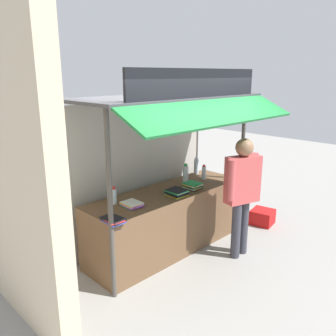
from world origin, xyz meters
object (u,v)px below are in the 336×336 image
Objects in this scene: magazine_stack_far_right at (193,186)px; water_bottle_back_right at (204,173)px; water_bottle_back_left at (114,196)px; banana_bunch_leftmost at (185,126)px; banana_bunch_rightmost at (200,120)px; plastic_crate at (262,217)px; magazine_stack_front_right at (177,192)px; vendor_person at (242,187)px; magazine_stack_mid_left at (113,220)px; water_bottle_far_left at (196,166)px; water_bottle_front_left at (186,174)px; magazine_stack_mid_right at (132,204)px.

water_bottle_back_right is at bearing 20.98° from magazine_stack_far_right.
banana_bunch_leftmost reaches higher than water_bottle_back_left.
banana_bunch_rightmost is 2.52m from plastic_crate.
magazine_stack_front_right is 0.17× the size of vendor_person.
magazine_stack_far_right is at bearing -159.02° from water_bottle_back_right.
water_bottle_back_left is 1.25m from magazine_stack_far_right.
water_bottle_back_left is 1.29m from banana_bunch_leftmost.
magazine_stack_mid_left is at bearing 171.93° from banana_bunch_rightmost.
water_bottle_back_left is at bearing 157.54° from magazine_stack_front_right.
magazine_stack_far_right is at bearing 5.02° from magazine_stack_mid_left.
magazine_stack_far_right is (-0.63, -0.47, -0.09)m from water_bottle_far_left.
magazine_stack_front_right is at bearing 112.34° from banana_bunch_rightmost.
water_bottle_front_left is at bearing 153.85° from plastic_crate.
magazine_stack_far_right is 0.38m from magazine_stack_front_right.
banana_bunch_leftmost is at bearing -36.05° from magazine_stack_mid_right.
water_bottle_front_left is at bearing 55.99° from banana_bunch_rightmost.
water_bottle_front_left is at bearing 113.09° from vendor_person.
water_bottle_back_right is 0.52m from magazine_stack_far_right.
banana_bunch_rightmost is (-0.40, -0.59, 0.93)m from water_bottle_front_left.
magazine_stack_far_right is 1.08× the size of banana_bunch_rightmost.
water_bottle_front_left is 0.84× the size of plastic_crate.
water_bottle_back_left is 1.76m from vendor_person.
plastic_crate is (2.65, -0.69, -0.89)m from water_bottle_back_left.
banana_bunch_rightmost is 0.14× the size of vendor_person.
vendor_person is at bearing -30.45° from magazine_stack_mid_right.
magazine_stack_mid_right is 0.78× the size of plastic_crate.
magazine_stack_far_right is 0.71× the size of plastic_crate.
banana_bunch_leftmost is (-0.16, -0.29, 0.99)m from magazine_stack_front_right.
magazine_stack_mid_right is 1.01× the size of banana_bunch_leftmost.
magazine_stack_far_right is (1.21, -0.31, -0.07)m from water_bottle_back_left.
water_bottle_front_left is 1.10× the size of banana_bunch_leftmost.
magazine_stack_front_right is at bearing 169.29° from plastic_crate.
magazine_stack_mid_right is at bearing -63.98° from water_bottle_back_left.
water_bottle_back_left is 0.14× the size of vendor_person.
vendor_person is at bearing -108.47° from water_bottle_far_left.
magazine_stack_front_right is at bearing -149.80° from water_bottle_front_left.
water_bottle_back_right is 0.78× the size of water_bottle_front_left.
water_bottle_front_left reaches higher than plastic_crate.
banana_bunch_rightmost reaches higher than magazine_stack_front_right.
water_bottle_front_left is (-0.49, -0.20, 0.01)m from water_bottle_far_left.
magazine_stack_far_right reaches higher than magazine_stack_front_right.
water_bottle_back_left is at bearing 165.48° from plastic_crate.
water_bottle_far_left is 1.84m from water_bottle_back_left.
banana_bunch_leftmost is 0.28m from banana_bunch_rightmost.
water_bottle_far_left is 0.17× the size of vendor_person.
water_bottle_back_right is at bearing 14.12° from magazine_stack_front_right.
plastic_crate is at bearing -26.15° from water_bottle_front_left.
banana_bunch_rightmost is at bearing -25.81° from magazine_stack_mid_right.
banana_bunch_rightmost is (-0.26, -0.32, 1.03)m from magazine_stack_far_right.
banana_bunch_rightmost reaches higher than plastic_crate.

